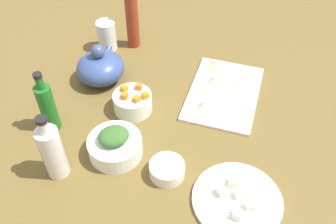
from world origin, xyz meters
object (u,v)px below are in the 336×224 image
Objects in this scene: bowl_greens at (115,147)px; teapot at (100,67)px; cutting_board at (224,93)px; bottle_2 at (47,106)px; bottle_1 at (132,20)px; bowl_small_side at (167,170)px; bottle_0 at (52,151)px; drinking_glass_0 at (107,35)px; plate_tofu at (237,200)px; bowl_carrots at (133,102)px.

teapot is (30.22, 15.82, 2.56)cm from bowl_greens.
cutting_board is 1.57× the size of bottle_2.
bowl_small_side is at bearing -154.23° from bottle_1.
bottle_0 reaches higher than drinking_glass_0.
cutting_board is 59.34cm from bottle_0.
bottle_0 reaches higher than plate_tofu.
bottle_1 is at bearing -13.26° from bottle_2.
bowl_small_side is 46.84cm from teapot.
drinking_glass_0 is (52.38, 36.54, 3.62)cm from bowl_small_side.
bottle_0 is at bearing 156.01° from bowl_carrots.
bowl_small_side is (4.02, 19.77, 1.48)cm from plate_tofu.
bottle_2 reaches higher than teapot.
bowl_carrots is 26.09cm from bottle_2.
plate_tofu is 79.86cm from drinking_glass_0.
bottle_2 is at bearing 118.92° from cutting_board.
bowl_carrots is (-14.21, 27.70, 2.63)cm from cutting_board.
drinking_glass_0 is at bearing 6.85° from bottle_0.
bottle_1 is (56.77, 27.40, 9.09)cm from bowl_small_side.
bowl_small_side is 40.24cm from bottle_2.
cutting_board is 57.18cm from bottle_2.
drinking_glass_0 is at bearing 71.37° from cutting_board.
bowl_small_side reaches higher than cutting_board.
teapot is at bearing -14.80° from bottle_2.
bowl_small_side is at bearing -103.07° from bowl_greens.
bottle_0 is at bearing -149.09° from bottle_2.
bowl_carrots is 1.08× the size of drinking_glass_0.
plate_tofu is 2.41× the size of bowl_small_side.
cutting_board is 1.41× the size of plate_tofu.
bottle_2 is (13.05, 58.43, 8.12)cm from plate_tofu.
bottle_0 is (-40.26, -2.56, 3.59)cm from teapot.
bowl_greens is 23.77cm from bottle_2.
teapot is (-2.40, 42.93, 4.89)cm from cutting_board.
bowl_carrots is at bearing -58.91° from bottle_2.
bowl_greens is at bearing 76.93° from bowl_small_side.
plate_tofu is 2.07× the size of drinking_glass_0.
bowl_carrots is at bearing -127.79° from teapot.
bottle_0 is 1.02× the size of bottle_2.
cutting_board is 2.14× the size of bowl_greens.
bowl_greens is 0.61× the size of bottle_1.
teapot is at bearing 27.64° from bowl_greens.
bowl_carrots is 0.48× the size of bottle_1.
bowl_carrots is at bearing 37.19° from bowl_small_side.
bowl_greens is at bearing -178.14° from bowl_carrots.
bottle_1 is 2.25× the size of drinking_glass_0.
bowl_small_side is at bearing 163.37° from cutting_board.
plate_tofu is 0.92× the size of bottle_1.
bottle_1 reaches higher than bottle_0.
cutting_board is 3.41× the size of bowl_small_side.
bottle_0 is at bearing 92.61° from plate_tofu.
bowl_small_side is at bearing 78.50° from plate_tofu.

